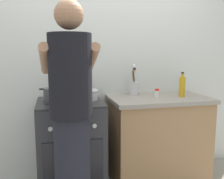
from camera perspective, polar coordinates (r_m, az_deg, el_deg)
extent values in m
cube|color=silver|center=(2.74, 1.18, 6.44)|extent=(3.20, 0.10, 2.50)
cube|color=#99724C|center=(2.69, 10.47, -11.62)|extent=(0.96, 0.56, 0.86)
cube|color=gray|center=(2.57, 10.74, -2.16)|extent=(1.00, 0.60, 0.04)
cube|color=#2D2D33|center=(2.48, -9.44, -13.15)|extent=(0.60, 0.60, 0.88)
cube|color=#232326|center=(2.35, -9.71, -2.89)|extent=(0.60, 0.60, 0.02)
cube|color=black|center=(2.20, -8.81, -16.54)|extent=(0.51, 0.01, 0.40)
cylinder|color=silver|center=(2.08, -14.00, -8.81)|extent=(0.04, 0.01, 0.04)
cylinder|color=silver|center=(2.08, -8.99, -8.61)|extent=(0.04, 0.01, 0.04)
cylinder|color=silver|center=(2.10, -4.05, -8.35)|extent=(0.04, 0.01, 0.04)
cylinder|color=#38383D|center=(2.29, -13.18, -1.32)|extent=(0.19, 0.19, 0.13)
cube|color=black|center=(2.28, -15.96, 0.10)|extent=(0.04, 0.02, 0.01)
cube|color=black|center=(2.29, -10.51, 0.29)|extent=(0.04, 0.02, 0.01)
cylinder|color=#B7B7BC|center=(2.39, -6.47, -1.24)|extent=(0.27, 0.27, 0.09)
torus|color=#B7B7BC|center=(2.39, -6.49, -0.24)|extent=(0.28, 0.28, 0.01)
cylinder|color=silver|center=(2.63, 5.06, 0.20)|extent=(0.10, 0.10, 0.14)
cylinder|color=#9E7547|center=(2.62, 4.93, 1.63)|extent=(0.03, 0.05, 0.22)
sphere|color=#9E7547|center=(2.61, 4.97, 4.26)|extent=(0.03, 0.03, 0.03)
cylinder|color=silver|center=(2.62, 5.04, 1.98)|extent=(0.03, 0.05, 0.27)
sphere|color=silver|center=(2.61, 5.08, 5.22)|extent=(0.03, 0.03, 0.03)
cylinder|color=silver|center=(2.63, 4.97, 1.68)|extent=(0.03, 0.04, 0.23)
sphere|color=silver|center=(2.61, 5.01, 4.40)|extent=(0.03, 0.03, 0.03)
cylinder|color=silver|center=(2.64, 5.05, 2.13)|extent=(0.04, 0.02, 0.29)
sphere|color=silver|center=(2.63, 5.09, 5.50)|extent=(0.03, 0.03, 0.03)
cylinder|color=black|center=(2.62, 5.16, 1.81)|extent=(0.04, 0.02, 0.25)
sphere|color=black|center=(2.61, 5.20, 4.78)|extent=(0.03, 0.03, 0.03)
cylinder|color=silver|center=(2.54, 10.30, -1.03)|extent=(0.04, 0.04, 0.07)
cylinder|color=red|center=(2.53, 10.33, -0.05)|extent=(0.04, 0.04, 0.02)
cylinder|color=gold|center=(2.62, 15.81, 0.57)|extent=(0.06, 0.06, 0.20)
cylinder|color=gold|center=(2.61, 15.92, 3.16)|extent=(0.03, 0.03, 0.04)
cylinder|color=black|center=(2.61, 15.94, 3.72)|extent=(0.03, 0.03, 0.02)
cylinder|color=black|center=(1.95, -8.98, -19.08)|extent=(0.26, 0.26, 0.90)
cylinder|color=black|center=(1.74, -9.54, 3.11)|extent=(0.30, 0.30, 0.58)
sphere|color=#A07254|center=(1.75, -9.89, 16.62)|extent=(0.20, 0.20, 0.20)
cylinder|color=#A07254|center=(1.87, -15.19, 6.68)|extent=(0.07, 0.41, 0.24)
cylinder|color=#A07254|center=(1.89, -4.75, 6.97)|extent=(0.07, 0.41, 0.24)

